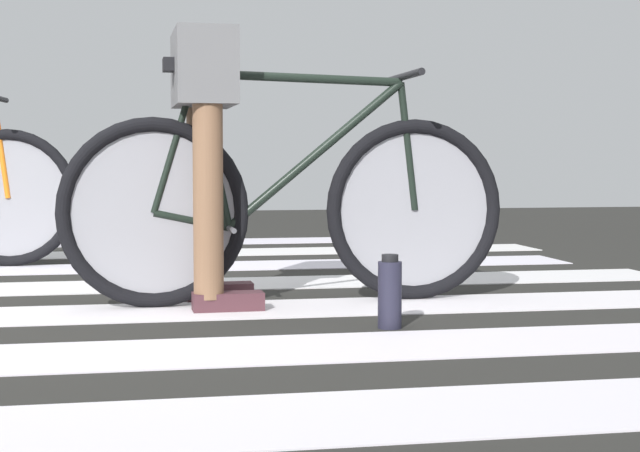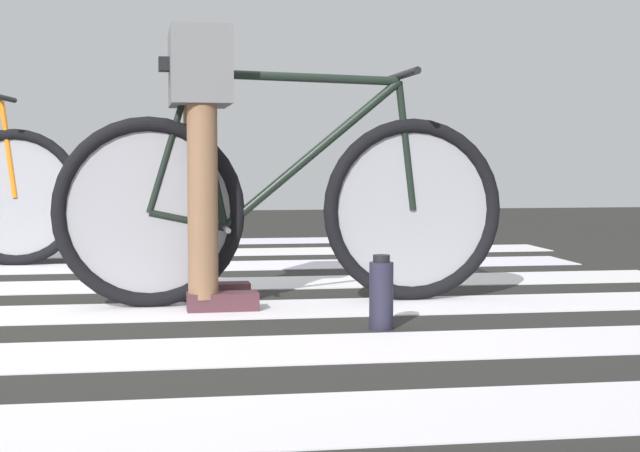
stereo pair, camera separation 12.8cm
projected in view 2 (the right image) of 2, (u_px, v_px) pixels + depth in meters
The scene contains 5 objects.
ground at pixel (56, 311), 3.64m from camera, with size 18.00×14.00×0.02m.
crosswalk_markings at pixel (80, 299), 3.87m from camera, with size 5.37×5.74×0.00m.
bicycle_1_of_2 at pixel (283, 204), 3.73m from camera, with size 1.74×0.52×0.93m.
cyclist_1_of_2 at pixel (201, 129), 3.65m from camera, with size 0.32×0.42×1.04m.
water_bottle at pixel (381, 294), 3.19m from camera, with size 0.08×0.08×0.25m.
Camera 2 is at (0.42, -3.72, 0.57)m, focal length 54.81 mm.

